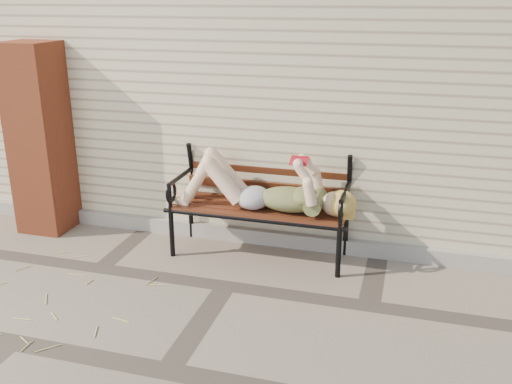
% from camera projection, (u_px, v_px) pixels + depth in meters
% --- Properties ---
extents(ground, '(80.00, 80.00, 0.00)m').
position_uv_depth(ground, '(226.00, 286.00, 5.05)').
color(ground, '#7A6B5E').
rests_on(ground, ground).
extents(house_wall, '(8.00, 4.00, 3.00)m').
position_uv_depth(house_wall, '(299.00, 72.00, 7.27)').
color(house_wall, beige).
rests_on(house_wall, ground).
extents(foundation_strip, '(8.00, 0.10, 0.15)m').
position_uv_depth(foundation_strip, '(256.00, 236.00, 5.90)').
color(foundation_strip, '#A39D93').
rests_on(foundation_strip, ground).
extents(brick_pillar, '(0.50, 0.50, 2.00)m').
position_uv_depth(brick_pillar, '(40.00, 139.00, 5.99)').
color(brick_pillar, '#9F4324').
rests_on(brick_pillar, ground).
extents(garden_bench, '(1.85, 0.74, 1.20)m').
position_uv_depth(garden_bench, '(262.00, 187.00, 5.53)').
color(garden_bench, black).
rests_on(garden_bench, ground).
extents(reading_woman, '(1.74, 0.40, 0.55)m').
position_uv_depth(reading_woman, '(260.00, 188.00, 5.38)').
color(reading_woman, '#092C3F').
rests_on(reading_woman, ground).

